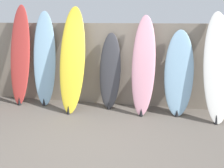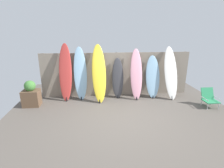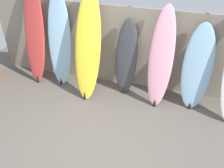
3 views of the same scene
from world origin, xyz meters
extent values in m
plane|color=#5B544C|center=(0.00, 0.00, 0.00)|extent=(7.68, 7.68, 0.00)
cube|color=gray|center=(0.00, 2.00, 0.90)|extent=(6.08, 0.04, 1.80)
cylinder|color=slate|center=(-2.88, 2.04, 0.90)|extent=(0.10, 0.10, 1.80)
cylinder|color=slate|center=(-1.44, 2.04, 0.90)|extent=(0.10, 0.10, 1.80)
cylinder|color=slate|center=(0.00, 2.04, 0.90)|extent=(0.10, 0.10, 1.80)
cylinder|color=slate|center=(1.44, 2.04, 0.90)|extent=(0.10, 0.10, 1.80)
ellipsoid|color=#D13D38|center=(-2.00, 1.69, 1.10)|extent=(0.52, 0.52, 2.20)
cone|color=black|center=(-2.00, 1.48, 0.10)|extent=(0.08, 0.08, 0.18)
ellipsoid|color=#8CB7D6|center=(-1.45, 1.73, 1.03)|extent=(0.54, 0.48, 2.06)
cone|color=black|center=(-1.45, 1.55, 0.09)|extent=(0.08, 0.08, 0.16)
ellipsoid|color=yellow|center=(-0.72, 1.53, 1.08)|extent=(0.59, 0.87, 2.16)
cone|color=black|center=(-0.72, 1.17, 0.10)|extent=(0.08, 0.08, 0.17)
ellipsoid|color=#38383D|center=(0.03, 1.75, 0.81)|extent=(0.47, 0.37, 1.62)
cone|color=black|center=(0.03, 1.60, 0.09)|extent=(0.08, 0.08, 0.16)
ellipsoid|color=pink|center=(0.74, 1.60, 0.99)|extent=(0.47, 0.61, 1.98)
cone|color=black|center=(0.74, 1.34, 0.09)|extent=(0.08, 0.08, 0.15)
ellipsoid|color=#8CB7D6|center=(1.45, 1.67, 0.85)|extent=(0.57, 0.52, 1.69)
cone|color=black|center=(1.45, 1.46, 0.08)|extent=(0.08, 0.08, 0.13)
camera|label=1|loc=(1.07, -3.35, 1.91)|focal=40.00mm
camera|label=2|loc=(-0.84, -4.96, 2.69)|focal=28.00mm
camera|label=3|loc=(0.94, -2.70, 3.37)|focal=40.00mm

